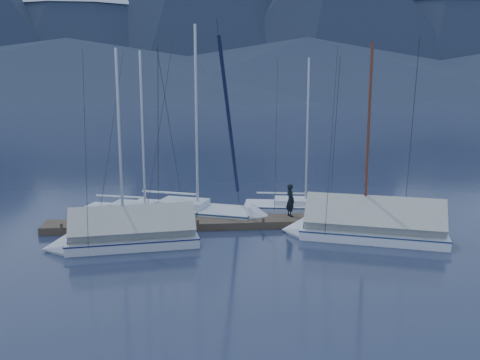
% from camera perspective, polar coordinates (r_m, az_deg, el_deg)
% --- Properties ---
extents(ground, '(1000.00, 1000.00, 0.00)m').
position_cam_1_polar(ground, '(22.12, 0.53, -6.55)').
color(ground, '#161C31').
rests_on(ground, ground).
extents(mountain_range, '(877.00, 584.00, 150.50)m').
position_cam_1_polar(mountain_range, '(395.00, -5.14, 17.94)').
color(mountain_range, '#475675').
rests_on(mountain_range, ground).
extents(dock, '(18.00, 1.50, 0.54)m').
position_cam_1_polar(dock, '(24.00, 0.00, -4.92)').
color(dock, '#382D23').
rests_on(dock, ground).
extents(mooring_posts, '(15.12, 1.52, 0.35)m').
position_cam_1_polar(mooring_posts, '(23.90, -1.20, -4.39)').
color(mooring_posts, '#382D23').
rests_on(mooring_posts, ground).
extents(sailboat_open_left, '(7.03, 3.98, 8.96)m').
position_cam_1_polar(sailboat_open_left, '(25.75, -9.60, -3.89)').
color(sailboat_open_left, silver).
rests_on(sailboat_open_left, ground).
extents(sailboat_open_mid, '(8.03, 5.02, 10.30)m').
position_cam_1_polar(sailboat_open_mid, '(25.45, -3.61, -3.88)').
color(sailboat_open_mid, silver).
rests_on(sailboat_open_mid, ground).
extents(sailboat_open_right, '(6.79, 3.20, 8.68)m').
position_cam_1_polar(sailboat_open_right, '(26.90, 8.34, -3.25)').
color(sailboat_open_right, silver).
rests_on(sailboat_open_right, ground).
extents(sailboat_covered_near, '(7.33, 4.56, 9.16)m').
position_cam_1_polar(sailboat_covered_near, '(22.64, 13.38, -5.23)').
color(sailboat_covered_near, white).
rests_on(sailboat_covered_near, ground).
extents(sailboat_covered_far, '(6.40, 2.78, 8.72)m').
position_cam_1_polar(sailboat_covered_far, '(21.42, -13.25, -6.21)').
color(sailboat_covered_far, silver).
rests_on(sailboat_covered_far, ground).
extents(person, '(0.53, 0.66, 1.56)m').
position_cam_1_polar(person, '(24.38, 5.67, -2.27)').
color(person, black).
rests_on(person, dock).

